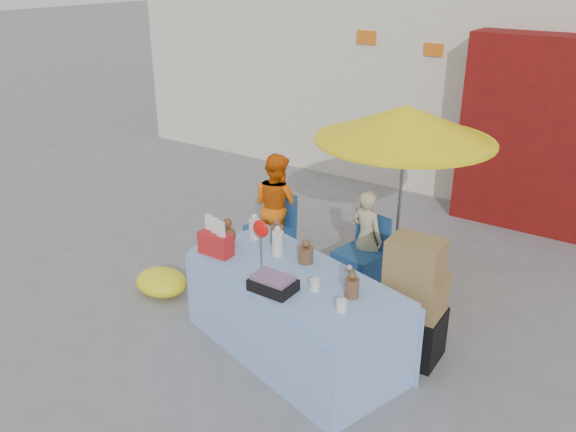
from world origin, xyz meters
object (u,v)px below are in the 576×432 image
Objects in this scene: umbrella at (406,124)px; box_stack at (414,304)px; market_table at (294,312)px; vendor_orange at (277,206)px; vendor_beige at (367,238)px; chair_left at (271,240)px; chair_right at (360,267)px.

umbrella reaches higher than box_stack.
market_table is 1.11m from box_stack.
vendor_orange reaches higher than market_table.
box_stack is (1.02, -1.02, -0.01)m from vendor_beige.
umbrella is (0.30, 0.15, 1.33)m from vendor_beige.
chair_left is at bearing 148.73° from market_table.
market_table is 1.59m from vendor_beige.
box_stack is (1.02, -0.88, 0.30)m from chair_right.
market_table is 1.78× the size of vendor_orange.
chair_left is 1.25m from chair_right.
market_table is at bearing 104.72° from vendor_beige.
market_table reaches higher than chair_left.
box_stack is at bearing -58.18° from umbrella.
umbrella is at bearing -141.73° from vendor_beige.
chair_right is 0.75× the size of vendor_beige.
vendor_beige is 1.44m from box_stack.
vendor_beige reaches higher than chair_left.
market_table is 1.14× the size of umbrella.
box_stack reaches higher than chair_left.
umbrella is at bearing 121.82° from box_stack.
umbrella reaches higher than vendor_orange.
market_table is 2.28m from umbrella.
chair_left is 2.27m from umbrella.
chair_left is 0.43m from vendor_orange.
umbrella is at bearing 22.12° from chair_left.
vendor_orange is (-1.33, 1.58, 0.24)m from market_table.
box_stack is at bearing 47.32° from market_table.
chair_right is 1.38m from box_stack.
box_stack is at bearing -9.51° from chair_left.
box_stack is (0.94, 0.57, 0.12)m from market_table.
umbrella reaches higher than chair_left.
market_table is at bearing -35.74° from chair_left.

